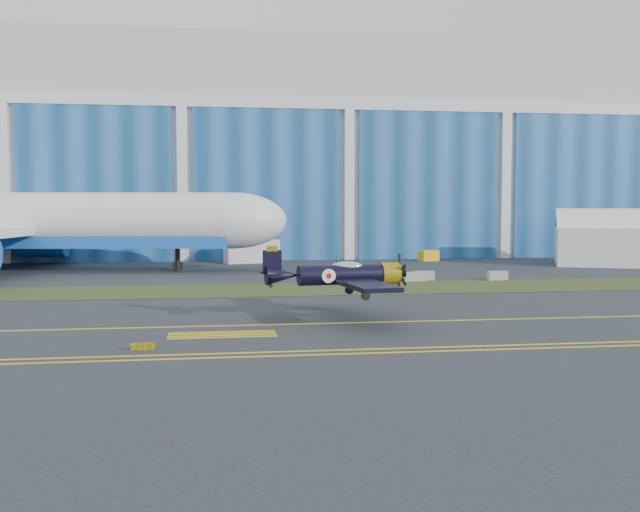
{
  "coord_description": "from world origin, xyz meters",
  "views": [
    {
      "loc": [
        -18.71,
        -49.65,
        7.12
      ],
      "look_at": [
        -10.42,
        5.85,
        3.41
      ],
      "focal_mm": 42.0,
      "sensor_mm": 36.0,
      "label": 1
    }
  ],
  "objects": [
    {
      "name": "barrier_c",
      "position": [
        8.91,
        19.03,
        0.45
      ],
      "size": [
        2.06,
        0.83,
        0.9
      ],
      "primitive_type": "cube",
      "rotation": [
        0.0,
        0.0,
        0.12
      ],
      "color": "#998F96",
      "rests_on": "ground"
    },
    {
      "name": "ground",
      "position": [
        0.0,
        0.0,
        0.0
      ],
      "size": [
        260.0,
        260.0,
        0.0
      ],
      "primitive_type": "plane",
      "color": "#2B3036",
      "rests_on": "ground"
    },
    {
      "name": "tent",
      "position": [
        30.83,
        34.92,
        3.46
      ],
      "size": [
        18.06,
        16.04,
        6.93
      ],
      "rotation": [
        0.0,
        0.0,
        -0.42
      ],
      "color": "white",
      "rests_on": "ground"
    },
    {
      "name": "warbird",
      "position": [
        -10.42,
        -3.15,
        2.81
      ],
      "size": [
        11.92,
        13.82,
        3.76
      ],
      "rotation": [
        0.0,
        0.0,
        0.12
      ],
      "color": "black",
      "rests_on": "ground"
    },
    {
      "name": "tug",
      "position": [
        9.86,
        45.06,
        0.7
      ],
      "size": [
        2.7,
        2.08,
        1.39
      ],
      "primitive_type": "cube",
      "rotation": [
        0.0,
        0.0,
        0.27
      ],
      "color": "#EDB311",
      "rests_on": "ground"
    },
    {
      "name": "barrier_b",
      "position": [
        1.86,
        20.02,
        0.45
      ],
      "size": [
        2.0,
        0.61,
        0.9
      ],
      "primitive_type": "cube",
      "rotation": [
        0.0,
        0.0,
        0.01
      ],
      "color": "gray",
      "rests_on": "ground"
    },
    {
      "name": "taxiway_centreline",
      "position": [
        0.0,
        -5.0,
        0.01
      ],
      "size": [
        200.0,
        0.2,
        0.02
      ],
      "primitive_type": "cube",
      "color": "yellow",
      "rests_on": "ground"
    },
    {
      "name": "grass_median",
      "position": [
        0.0,
        14.0,
        0.02
      ],
      "size": [
        260.0,
        10.0,
        0.02
      ],
      "primitive_type": "cube",
      "color": "#475128",
      "rests_on": "ground"
    },
    {
      "name": "hold_short_ladder",
      "position": [
        -18.0,
        -8.1,
        0.01
      ],
      "size": [
        6.0,
        2.4,
        0.02
      ],
      "primitive_type": null,
      "color": "yellow",
      "rests_on": "ground"
    },
    {
      "name": "guard_board_left",
      "position": [
        -22.0,
        -12.0,
        0.17
      ],
      "size": [
        1.2,
        0.15,
        0.35
      ],
      "primitive_type": "cube",
      "color": "yellow",
      "rests_on": "ground"
    },
    {
      "name": "edge_line_far",
      "position": [
        0.0,
        -13.5,
        0.01
      ],
      "size": [
        80.0,
        0.2,
        0.02
      ],
      "primitive_type": "cube",
      "color": "yellow",
      "rests_on": "ground"
    },
    {
      "name": "shipping_container",
      "position": [
        -13.32,
        45.21,
        1.45
      ],
      "size": [
        7.12,
        4.07,
        2.9
      ],
      "primitive_type": "cube",
      "rotation": [
        0.0,
        0.0,
        0.22
      ],
      "color": "silver",
      "rests_on": "ground"
    },
    {
      "name": "barrier_a",
      "position": [
        0.67,
        19.18,
        0.45
      ],
      "size": [
        2.04,
        0.75,
        0.9
      ],
      "primitive_type": "cube",
      "rotation": [
        0.0,
        0.0,
        0.08
      ],
      "color": "gray",
      "rests_on": "ground"
    },
    {
      "name": "edge_line_near",
      "position": [
        0.0,
        -14.5,
        0.01
      ],
      "size": [
        80.0,
        0.2,
        0.02
      ],
      "primitive_type": "cube",
      "color": "yellow",
      "rests_on": "ground"
    },
    {
      "name": "hangar",
      "position": [
        0.0,
        71.79,
        14.96
      ],
      "size": [
        220.0,
        45.7,
        30.0
      ],
      "color": "silver",
      "rests_on": "ground"
    }
  ]
}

